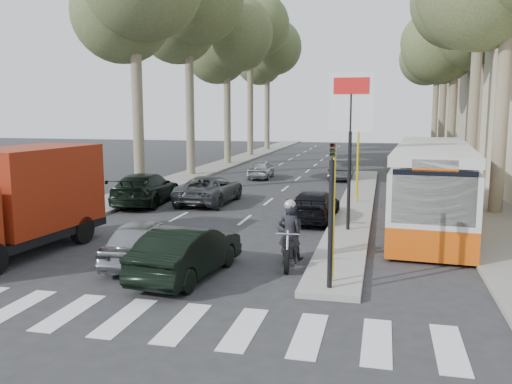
% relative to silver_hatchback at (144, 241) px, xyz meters
% --- Properties ---
extents(ground, '(120.00, 120.00, 0.00)m').
position_rel_silver_hatchback_xyz_m(ground, '(2.18, 0.07, -0.65)').
color(ground, '#28282B').
rests_on(ground, ground).
extents(sidewalk_right, '(3.20, 70.00, 0.12)m').
position_rel_silver_hatchback_xyz_m(sidewalk_right, '(10.78, 25.07, -0.59)').
color(sidewalk_right, gray).
rests_on(sidewalk_right, ground).
extents(median_left, '(2.40, 64.00, 0.12)m').
position_rel_silver_hatchback_xyz_m(median_left, '(-5.82, 28.07, -0.59)').
color(median_left, gray).
rests_on(median_left, ground).
extents(traffic_island, '(1.50, 26.00, 0.16)m').
position_rel_silver_hatchback_xyz_m(traffic_island, '(5.43, 11.07, -0.57)').
color(traffic_island, gray).
rests_on(traffic_island, ground).
extents(billboard, '(1.50, 12.10, 5.60)m').
position_rel_silver_hatchback_xyz_m(billboard, '(5.43, 5.06, 3.05)').
color(billboard, yellow).
rests_on(billboard, ground).
extents(traffic_light_island, '(0.16, 0.41, 3.60)m').
position_rel_silver_hatchback_xyz_m(traffic_light_island, '(5.43, -1.43, 1.83)').
color(traffic_light_island, black).
rests_on(traffic_light_island, ground).
extents(tree_l_b, '(7.40, 7.20, 14.88)m').
position_rel_silver_hatchback_xyz_m(tree_l_b, '(-5.80, 20.18, 10.42)').
color(tree_l_b, '#6B604C').
rests_on(tree_l_b, ground).
extents(tree_l_c, '(7.40, 7.20, 13.71)m').
position_rel_silver_hatchback_xyz_m(tree_l_c, '(-5.60, 28.18, 9.39)').
color(tree_l_c, '#6B604C').
rests_on(tree_l_c, ground).
extents(tree_l_d, '(7.40, 7.20, 15.66)m').
position_rel_silver_hatchback_xyz_m(tree_l_d, '(-5.70, 36.18, 11.11)').
color(tree_l_d, '#6B604C').
rests_on(tree_l_d, ground).
extents(tree_l_e, '(7.40, 7.20, 14.49)m').
position_rel_silver_hatchback_xyz_m(tree_l_e, '(-5.80, 44.18, 10.08)').
color(tree_l_e, '#6B604C').
rests_on(tree_l_e, ground).
extents(tree_r_c, '(7.40, 7.20, 13.32)m').
position_rel_silver_hatchback_xyz_m(tree_r_c, '(11.21, 26.18, 9.04)').
color(tree_r_c, '#6B604C').
rests_on(tree_r_c, ground).
extents(tree_r_d, '(7.40, 7.20, 14.88)m').
position_rel_silver_hatchback_xyz_m(tree_r_d, '(11.30, 34.18, 10.42)').
color(tree_r_d, '#6B604C').
rests_on(tree_r_d, ground).
extents(tree_r_e, '(7.40, 7.20, 14.10)m').
position_rel_silver_hatchback_xyz_m(tree_r_e, '(11.40, 42.18, 9.73)').
color(tree_r_e, '#6B604C').
rests_on(tree_r_e, ground).
extents(silver_hatchback, '(1.91, 3.96, 1.30)m').
position_rel_silver_hatchback_xyz_m(silver_hatchback, '(0.00, 0.00, 0.00)').
color(silver_hatchback, '#95969C').
rests_on(silver_hatchback, ground).
extents(dark_hatchback, '(1.90, 4.24, 1.35)m').
position_rel_silver_hatchback_xyz_m(dark_hatchback, '(1.68, -0.93, 0.02)').
color(dark_hatchback, black).
rests_on(dark_hatchback, ground).
extents(queue_car_a, '(2.31, 4.77, 1.31)m').
position_rel_silver_hatchback_xyz_m(queue_car_a, '(-1.32, 10.04, 0.00)').
color(queue_car_a, '#484C50').
rests_on(queue_car_a, ground).
extents(queue_car_b, '(1.80, 4.18, 1.20)m').
position_rel_silver_hatchback_xyz_m(queue_car_b, '(3.98, 7.07, -0.05)').
color(queue_car_b, black).
rests_on(queue_car_b, ground).
extents(queue_car_c, '(1.62, 3.57, 1.19)m').
position_rel_silver_hatchback_xyz_m(queue_car_c, '(-1.06, 19.69, -0.06)').
color(queue_car_c, '#ADB0B5').
rests_on(queue_car_c, ground).
extents(queue_car_d, '(1.37, 3.83, 1.26)m').
position_rel_silver_hatchback_xyz_m(queue_car_d, '(3.98, 20.27, -0.02)').
color(queue_car_d, '#45474C').
rests_on(queue_car_d, ground).
extents(queue_car_e, '(2.50, 5.21, 1.46)m').
position_rel_silver_hatchback_xyz_m(queue_car_e, '(-4.12, 9.07, 0.08)').
color(queue_car_e, black).
rests_on(queue_car_e, ground).
extents(red_truck, '(2.83, 6.20, 3.20)m').
position_rel_silver_hatchback_xyz_m(red_truck, '(-4.10, 0.16, 1.04)').
color(red_truck, black).
rests_on(red_truck, ground).
extents(city_bus, '(3.39, 11.86, 3.08)m').
position_rel_silver_hatchback_xyz_m(city_bus, '(8.38, 7.37, 0.97)').
color(city_bus, '#D04B0B').
rests_on(city_bus, ground).
extents(motorcycle, '(0.84, 2.21, 1.88)m').
position_rel_silver_hatchback_xyz_m(motorcycle, '(4.06, 0.92, 0.20)').
color(motorcycle, black).
rests_on(motorcycle, ground).
extents(pedestrian_far, '(1.25, 0.58, 1.91)m').
position_rel_silver_hatchback_xyz_m(pedestrian_far, '(9.38, 13.66, 0.42)').
color(pedestrian_far, '#6B5A50').
rests_on(pedestrian_far, sidewalk_right).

